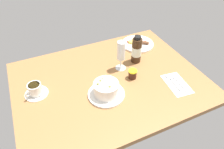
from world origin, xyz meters
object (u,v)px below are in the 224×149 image
(porridge_bowl, at_px, (106,89))
(cutlery_setting, at_px, (176,83))
(coffee_cup, at_px, (35,90))
(jam_jar, at_px, (133,74))
(breakfast_plate, at_px, (137,44))
(wine_glass, at_px, (121,52))
(sauce_bottle_brown, at_px, (137,50))

(porridge_bowl, xyz_separation_m, cutlery_setting, (0.41, -0.09, -0.04))
(coffee_cup, distance_m, jam_jar, 0.56)
(breakfast_plate, bearing_deg, coffee_cup, -164.85)
(coffee_cup, distance_m, breakfast_plate, 0.79)
(coffee_cup, relative_size, breakfast_plate, 0.55)
(wine_glass, xyz_separation_m, sauce_bottle_brown, (0.12, 0.02, -0.04))
(porridge_bowl, bearing_deg, coffee_cup, 154.40)
(cutlery_setting, xyz_separation_m, coffee_cup, (-0.76, 0.25, 0.03))
(breakfast_plate, bearing_deg, cutlery_setting, -90.19)
(porridge_bowl, bearing_deg, sauce_bottle_brown, 34.23)
(porridge_bowl, relative_size, jam_jar, 3.60)
(cutlery_setting, distance_m, coffee_cup, 0.80)
(cutlery_setting, height_order, jam_jar, jam_jar)
(porridge_bowl, height_order, wine_glass, wine_glass)
(porridge_bowl, bearing_deg, jam_jar, 18.47)
(wine_glass, height_order, breakfast_plate, wine_glass)
(wine_glass, bearing_deg, breakfast_plate, 39.63)
(jam_jar, bearing_deg, wine_glass, 101.27)
(sauce_bottle_brown, bearing_deg, jam_jar, -126.19)
(cutlery_setting, xyz_separation_m, wine_glass, (-0.23, 0.27, 0.12))
(jam_jar, xyz_separation_m, breakfast_plate, (0.21, 0.31, -0.02))
(coffee_cup, height_order, wine_glass, wine_glass)
(coffee_cup, height_order, jam_jar, coffee_cup)
(porridge_bowl, relative_size, cutlery_setting, 1.00)
(porridge_bowl, bearing_deg, wine_glass, 45.39)
(sauce_bottle_brown, bearing_deg, breakfast_plate, 56.76)
(jam_jar, relative_size, breakfast_plate, 0.24)
(jam_jar, bearing_deg, cutlery_setting, -36.25)
(cutlery_setting, distance_m, breakfast_plate, 0.46)
(wine_glass, bearing_deg, sauce_bottle_brown, 11.40)
(porridge_bowl, height_order, breakfast_plate, porridge_bowl)
(porridge_bowl, bearing_deg, cutlery_setting, -12.02)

